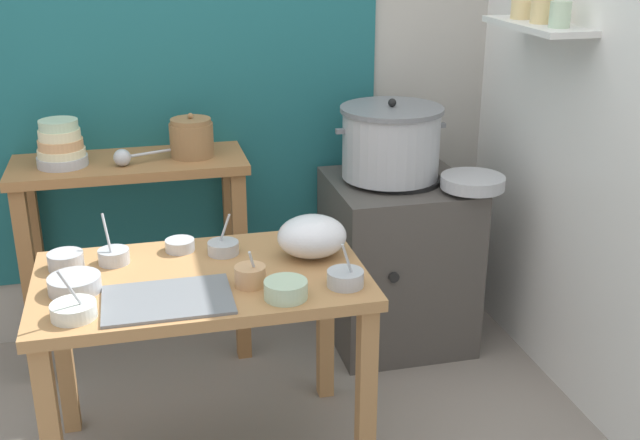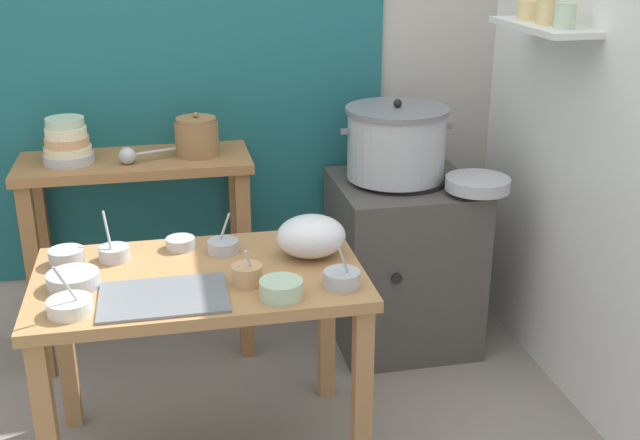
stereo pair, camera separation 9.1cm
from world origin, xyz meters
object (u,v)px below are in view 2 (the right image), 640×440
Objects in this scene: back_shelf_table at (139,208)px; serving_tray at (164,297)px; wide_pan at (478,184)px; prep_bowl_8 at (180,243)px; stove_block at (402,261)px; prep_bowl_5 at (114,252)px; clay_pot at (197,137)px; prep_bowl_6 at (70,306)px; prep_table at (201,303)px; steamer_pot at (396,143)px; prep_bowl_4 at (67,256)px; prep_bowl_2 at (223,246)px; prep_bowl_0 at (73,279)px; bowl_stack_enamel at (67,143)px; prep_bowl_7 at (342,278)px; prep_bowl_1 at (247,274)px; ladle at (129,155)px; prep_bowl_3 at (281,288)px; plastic_bag at (311,236)px.

back_shelf_table is 0.99m from serving_tray.
prep_bowl_8 is (-1.23, -0.24, -0.06)m from wide_pan.
prep_bowl_5 is at bearing -157.20° from stove_block.
clay_pot is at bearing 171.61° from stove_block.
prep_bowl_6 is at bearing -156.66° from wide_pan.
wide_pan is at bearing 21.55° from prep_table.
prep_bowl_4 is at bearing -158.06° from steamer_pot.
prep_bowl_2 is (0.30, -0.65, 0.07)m from back_shelf_table.
prep_bowl_5 is (0.12, 0.20, 0.00)m from prep_bowl_0.
bowl_stack_enamel is at bearing 106.59° from prep_bowl_5.
prep_bowl_7 is (0.73, -0.36, 0.00)m from prep_bowl_5.
prep_bowl_2 is at bearing 100.75° from prep_bowl_1.
ladle is 1.80× the size of prep_bowl_1.
prep_bowl_3 is 0.79m from prep_bowl_4.
steamer_pot is at bearing 38.03° from prep_table.
bowl_stack_enamel reaches higher than prep_bowl_0.
prep_bowl_3 is 0.55m from prep_bowl_8.
bowl_stack_enamel is 0.26m from ladle.
prep_bowl_4 is at bearing -87.43° from bowl_stack_enamel.
wide_pan reaches higher than prep_table.
prep_bowl_3 is at bearing -64.30° from ladle.
prep_bowl_1 reaches higher than serving_tray.
ladle reaches higher than prep_bowl_7.
prep_bowl_8 is (0.34, 0.44, -0.00)m from prep_bowl_6.
steamer_pot is 1.50m from prep_bowl_0.
prep_bowl_5 is at bearing 146.28° from prep_bowl_1.
prep_bowl_2 is (-1.09, -0.31, -0.06)m from wide_pan.
stove_block is 0.55m from steamer_pot.
prep_bowl_3 is at bearing -79.82° from clay_pot.
plastic_bag is 1.43× the size of prep_bowl_6.
ladle is 0.94m from serving_tray.
plastic_bag is at bearing 36.81° from prep_bowl_1.
clay_pot is 0.85m from prep_bowl_4.
stove_block reaches higher than prep_bowl_8.
clay_pot is at bearing 114.77° from plastic_bag.
prep_bowl_8 is (0.16, -0.58, 0.06)m from back_shelf_table.
clay_pot reaches higher than prep_bowl_0.
clay_pot reaches higher than prep_bowl_1.
prep_bowl_5 reaches higher than prep_bowl_2.
plastic_bag reaches higher than prep_bowl_1.
prep_bowl_2 reaches higher than prep_table.
prep_bowl_6 is at bearing -100.36° from back_shelf_table.
stove_block is at bearing 48.72° from plastic_bag.
prep_bowl_4 is at bearing 158.06° from prep_bowl_7.
prep_table is at bearing -120.73° from prep_bowl_2.
prep_bowl_5 is (-0.16, 0.34, 0.02)m from serving_tray.
stove_block is 1.40m from serving_tray.
clay_pot is 0.76m from prep_bowl_5.
wide_pan reaches higher than stove_block.
plastic_bag is 1.41× the size of prep_bowl_5.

